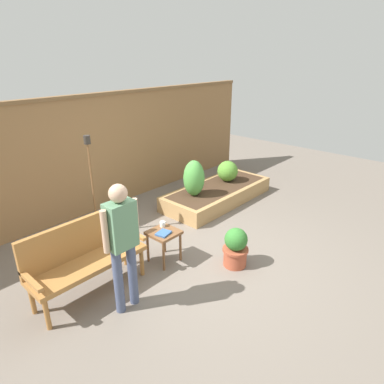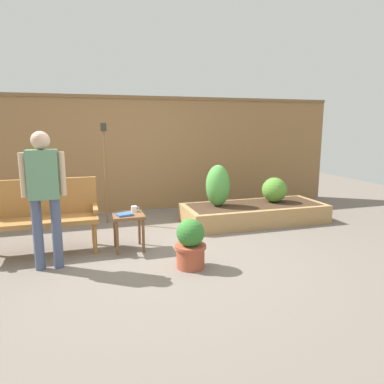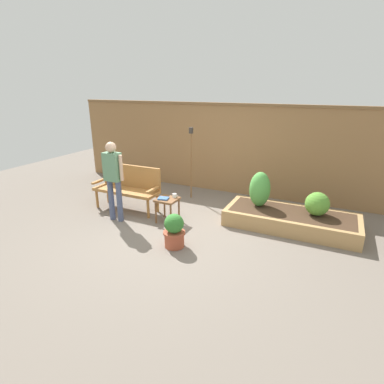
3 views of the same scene
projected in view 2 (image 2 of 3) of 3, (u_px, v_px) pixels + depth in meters
ground_plane at (163, 255)px, 4.50m from camera, size 14.00×14.00×0.00m
fence_back at (132, 154)px, 6.74m from camera, size 8.40×0.14×2.16m
garden_bench at (39, 211)px, 4.53m from camera, size 1.44×0.48×0.94m
side_table at (128, 220)px, 4.64m from camera, size 0.40×0.40×0.48m
cup_on_table at (134, 209)px, 4.76m from camera, size 0.11×0.08×0.08m
book_on_table at (125, 214)px, 4.56m from camera, size 0.22×0.20×0.03m
potted_boxwood at (190, 244)px, 4.07m from camera, size 0.37×0.37×0.58m
raised_planter_bed at (254, 213)px, 6.06m from camera, size 2.40×1.00×0.30m
shrub_near_bench at (218, 186)px, 5.85m from camera, size 0.40×0.40×0.69m
shrub_far_corner at (274, 190)px, 6.18m from camera, size 0.43×0.43×0.43m
tiki_torch at (105, 155)px, 5.80m from camera, size 0.10×0.10×1.66m
person_by_bench at (44, 189)px, 3.91m from camera, size 0.47×0.20×1.56m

